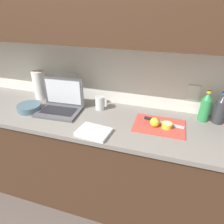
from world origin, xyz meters
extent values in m
plane|color=#564C47|center=(0.00, 0.00, 0.00)|extent=(12.00, 12.00, 0.00)
cube|color=white|center=(0.00, 0.33, 1.30)|extent=(5.20, 0.06, 2.60)
cube|color=white|center=(-0.32, 0.29, 1.06)|extent=(0.09, 0.01, 0.12)
cube|color=white|center=(0.71, 0.29, 1.06)|extent=(0.09, 0.01, 0.12)
cube|color=#472D1E|center=(0.00, 0.00, 0.42)|extent=(2.39, 0.56, 0.85)
cube|color=gray|center=(0.00, 0.00, 0.87)|extent=(2.46, 0.59, 0.03)
cube|color=#9EA3A8|center=(-0.95, 0.03, 0.80)|extent=(0.44, 0.38, 0.16)
cube|color=#515156|center=(-0.30, -0.02, 0.89)|extent=(0.35, 0.27, 0.02)
cube|color=black|center=(-0.30, -0.02, 0.90)|extent=(0.29, 0.16, 0.00)
cube|color=#515156|center=(-0.31, 0.10, 1.02)|extent=(0.35, 0.03, 0.25)
cube|color=white|center=(-0.31, 0.10, 1.02)|extent=(0.30, 0.02, 0.21)
cube|color=#D1473D|center=(0.50, 0.03, 0.89)|extent=(0.37, 0.26, 0.01)
cube|color=silver|center=(0.58, 0.05, 0.89)|extent=(0.19, 0.06, 0.00)
cylinder|color=black|center=(0.44, 0.08, 0.90)|extent=(0.11, 0.04, 0.02)
cylinder|color=yellow|center=(0.55, 0.01, 0.91)|extent=(0.07, 0.07, 0.04)
cylinder|color=#F4EAA3|center=(0.55, 0.01, 0.93)|extent=(0.06, 0.06, 0.00)
sphere|color=yellow|center=(0.46, 0.00, 0.92)|extent=(0.07, 0.07, 0.07)
cylinder|color=#2D934C|center=(0.81, 0.21, 0.97)|extent=(0.08, 0.08, 0.18)
cone|color=#2D934C|center=(0.81, 0.21, 1.08)|extent=(0.07, 0.07, 0.05)
cylinder|color=gold|center=(0.81, 0.21, 1.12)|extent=(0.03, 0.03, 0.02)
cylinder|color=#333338|center=(0.91, 0.21, 0.97)|extent=(0.08, 0.08, 0.18)
cone|color=#333338|center=(0.91, 0.21, 1.08)|extent=(0.07, 0.07, 0.05)
cylinder|color=silver|center=(-0.01, 0.15, 0.94)|extent=(0.08, 0.08, 0.11)
cube|color=silver|center=(0.04, 0.15, 0.94)|extent=(0.02, 0.01, 0.06)
cylinder|color=slate|center=(-0.56, -0.05, 0.91)|extent=(0.19, 0.19, 0.05)
cylinder|color=white|center=(-0.61, 0.20, 1.01)|extent=(0.11, 0.11, 0.25)
cube|color=white|center=(0.08, -0.20, 0.89)|extent=(0.24, 0.18, 0.02)
camera|label=1|loc=(0.53, -1.25, 1.68)|focal=32.00mm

